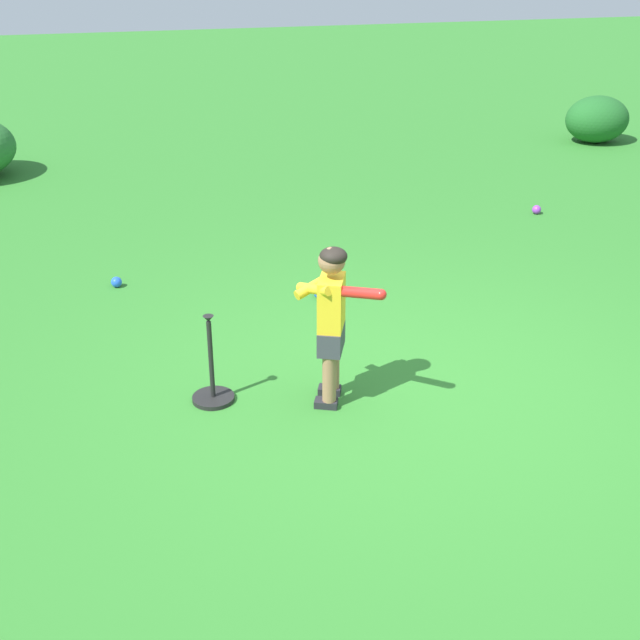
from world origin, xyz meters
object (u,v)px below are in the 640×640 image
object	(u,v)px
child_batter	(332,312)
play_ball_by_bucket	(537,210)
play_ball_near_batter	(319,293)
batting_tee	(213,386)
play_ball_far_right	(116,282)

from	to	relation	value
child_batter	play_ball_by_bucket	size ratio (longest dim) A/B	11.29
play_ball_near_batter	play_ball_by_bucket	size ratio (longest dim) A/B	1.02
play_ball_near_batter	batting_tee	distance (m)	1.79
play_ball_far_right	batting_tee	distance (m)	2.15
child_batter	play_ball_by_bucket	bearing A→B (deg)	45.83
play_ball_near_batter	play_ball_far_right	xyz separation A→B (m)	(-1.65, 0.65, -0.00)
batting_tee	play_ball_by_bucket	bearing A→B (deg)	37.88
play_ball_by_bucket	play_ball_far_right	distance (m)	4.53
play_ball_near_batter	batting_tee	bearing A→B (deg)	-127.03
play_ball_near_batter	play_ball_far_right	size ratio (longest dim) A/B	1.05
child_batter	play_ball_far_right	world-z (taller)	child_batter
play_ball_by_bucket	child_batter	bearing A→B (deg)	-134.17
child_batter	play_ball_near_batter	bearing A→B (deg)	78.82
play_ball_far_right	batting_tee	xyz separation A→B (m)	(0.57, -2.08, 0.06)
child_batter	play_ball_far_right	bearing A→B (deg)	120.28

